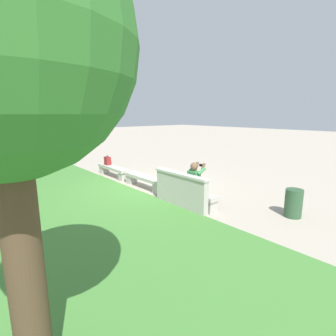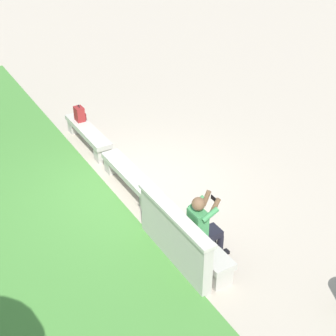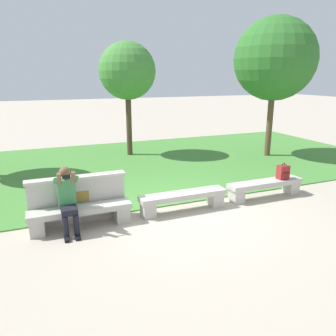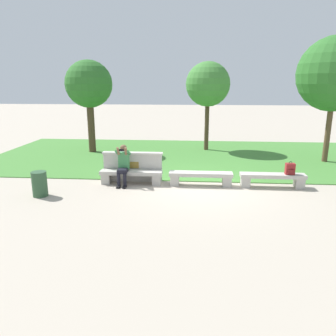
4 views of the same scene
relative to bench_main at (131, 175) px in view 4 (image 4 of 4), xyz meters
The scene contains 12 objects.
ground_plane 2.32m from the bench_main, ahead, with size 80.00×80.00×0.00m, color #B2A593.
grass_strip 4.96m from the bench_main, 62.25° to the left, with size 18.67×8.00×0.03m, color #478438.
bench_main is the anchor object (origin of this frame).
bench_near 2.30m from the bench_main, ahead, with size 2.07×0.40×0.45m.
bench_mid 4.61m from the bench_main, ahead, with size 2.07×0.40×0.45m.
backrest_wall_with_plaque 0.40m from the bench_main, 90.00° to the left, with size 2.04×0.24×1.01m.
person_photographer 0.50m from the bench_main, 162.03° to the right, with size 0.47×0.72×1.32m.
backpack 5.14m from the bench_main, ahead, with size 0.28×0.24×0.43m.
tree_behind_wall 7.08m from the bench_main, 65.47° to the left, with size 2.12×2.12×4.27m.
tree_left_background 6.39m from the bench_main, 119.87° to the left, with size 2.18×2.18×4.31m.
tree_right_background 9.11m from the bench_main, 26.00° to the left, with size 2.98×2.98×5.11m.
trash_bin 2.86m from the bench_main, 150.48° to the right, with size 0.44×0.44×0.75m, color #2D5133.
Camera 4 is at (-0.26, -10.34, 3.29)m, focal length 35.00 mm.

